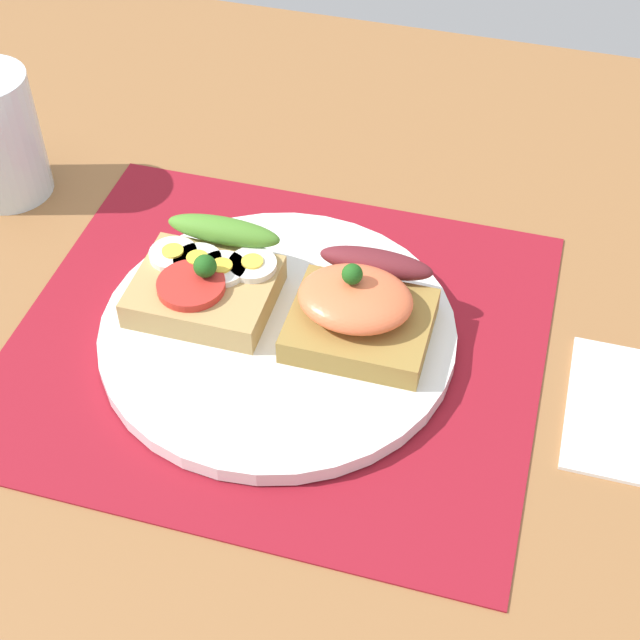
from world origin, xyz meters
TOP-DOWN VIEW (x-y plane):
  - ground_plane at (0.00, 0.00)cm, footprint 120.00×90.00cm
  - placemat at (0.00, 0.00)cm, footprint 36.10×32.05cm
  - plate at (0.00, 0.00)cm, footprint 24.47×24.47cm
  - sandwich_egg_tomato at (-5.60, 1.71)cm, footprint 9.52×9.38cm
  - sandwich_salmon at (5.39, 1.38)cm, footprint 9.38×9.36cm

SIDE VIEW (x-z plane):
  - ground_plane at x=0.00cm, z-range -3.20..0.00cm
  - placemat at x=0.00cm, z-range 0.00..0.30cm
  - plate at x=0.00cm, z-range 0.30..1.45cm
  - sandwich_egg_tomato at x=-5.60cm, z-range 0.88..5.15cm
  - sandwich_salmon at x=5.39cm, z-range 0.65..6.26cm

